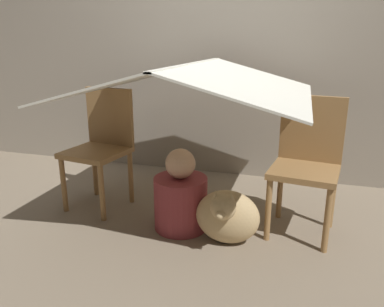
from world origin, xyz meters
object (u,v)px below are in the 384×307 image
chair_left (102,143)px  person_front (181,197)px  dog (227,216)px  chair_right (307,160)px

chair_left → person_front: bearing=-8.4°
dog → person_front: bearing=160.8°
chair_right → person_front: (-0.75, -0.21, -0.25)m
chair_right → dog: chair_right is taller
chair_left → dog: (0.98, -0.32, -0.28)m
chair_right → person_front: 0.82m
chair_left → chair_right: same height
chair_left → person_front: 0.74m
chair_left → dog: bearing=-9.0°
dog → chair_left: bearing=161.9°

